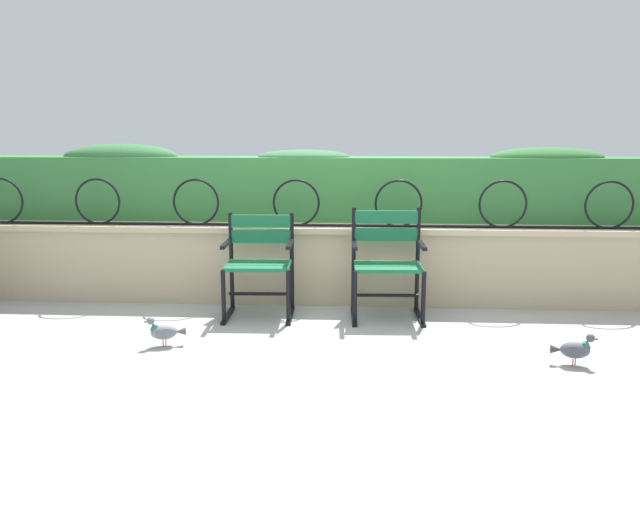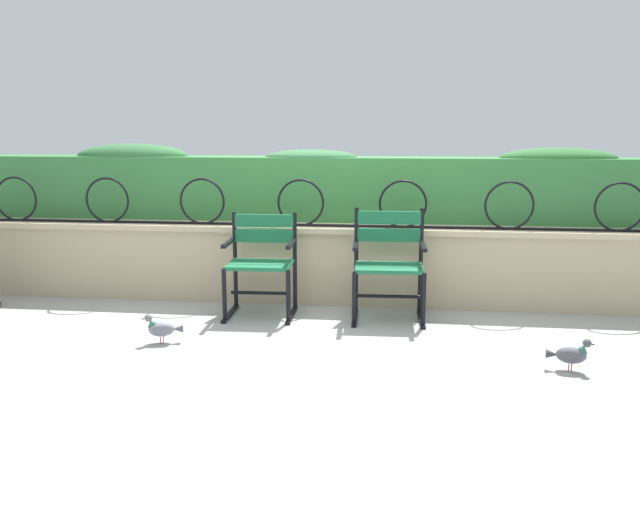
{
  "view_description": "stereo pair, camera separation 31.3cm",
  "coord_description": "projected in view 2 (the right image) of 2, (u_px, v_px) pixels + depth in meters",
  "views": [
    {
      "loc": [
        0.33,
        -5.06,
        1.53
      ],
      "look_at": [
        0.0,
        0.07,
        0.55
      ],
      "focal_mm": 36.81,
      "sensor_mm": 36.0,
      "label": 1
    },
    {
      "loc": [
        0.64,
        -5.03,
        1.53
      ],
      "look_at": [
        0.0,
        0.07,
        0.55
      ],
      "focal_mm": 36.81,
      "sensor_mm": 36.0,
      "label": 2
    }
  ],
  "objects": [
    {
      "name": "ground_plane",
      "position": [
        319.0,
        325.0,
        5.27
      ],
      "size": [
        60.0,
        60.0,
        0.0
      ],
      "primitive_type": "plane",
      "color": "#9E9E99"
    },
    {
      "name": "stone_wall",
      "position": [
        329.0,
        263.0,
        5.94
      ],
      "size": [
        7.39,
        0.41,
        0.7
      ],
      "color": "tan",
      "rests_on": "ground"
    },
    {
      "name": "iron_arch_fence",
      "position": [
        304.0,
        206.0,
        5.79
      ],
      "size": [
        6.85,
        0.02,
        0.42
      ],
      "color": "black",
      "rests_on": "stone_wall"
    },
    {
      "name": "hedge_row",
      "position": [
        331.0,
        185.0,
        6.24
      ],
      "size": [
        7.24,
        0.51,
        0.71
      ],
      "color": "#387A3D",
      "rests_on": "stone_wall"
    },
    {
      "name": "park_chair_left",
      "position": [
        261.0,
        261.0,
        5.51
      ],
      "size": [
        0.58,
        0.54,
        0.85
      ],
      "color": "#19663D",
      "rests_on": "ground"
    },
    {
      "name": "park_chair_right",
      "position": [
        389.0,
        262.0,
        5.4
      ],
      "size": [
        0.61,
        0.54,
        0.9
      ],
      "color": "#19663D",
      "rests_on": "ground"
    },
    {
      "name": "pigeon_near_chairs",
      "position": [
        162.0,
        328.0,
        4.8
      ],
      "size": [
        0.29,
        0.15,
        0.22
      ],
      "color": "gray",
      "rests_on": "ground"
    },
    {
      "name": "pigeon_far_side",
      "position": [
        570.0,
        354.0,
        4.24
      ],
      "size": [
        0.29,
        0.13,
        0.22
      ],
      "color": "#5B5B66",
      "rests_on": "ground"
    }
  ]
}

